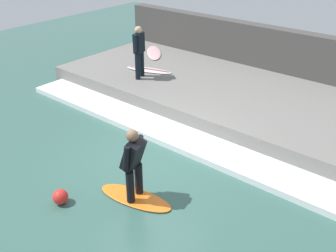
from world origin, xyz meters
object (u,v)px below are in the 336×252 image
object	(u,v)px
surfer_waiting_near	(139,49)
surfboard_riding	(135,198)
surfboard_waiting_near	(149,70)
surfboard_spare	(154,53)
marker_buoy	(60,197)
surfer_riding	(133,161)

from	to	relation	value
surfer_waiting_near	surfboard_riding	bearing A→B (deg)	-138.12
surfboard_waiting_near	surfboard_spare	xyz separation A→B (m)	(1.56, 1.15, -0.00)
surfer_waiting_near	marker_buoy	world-z (taller)	surfer_waiting_near
surfboard_waiting_near	surfboard_spare	bearing A→B (deg)	36.37
surfer_riding	marker_buoy	world-z (taller)	surfer_riding
surfboard_waiting_near	marker_buoy	distance (m)	6.53
surfer_riding	marker_buoy	xyz separation A→B (m)	(-1.06, 1.07, -0.77)
surfboard_riding	surfer_riding	xyz separation A→B (m)	(-0.00, 0.00, 0.90)
surfer_waiting_near	surfboard_spare	xyz separation A→B (m)	(2.20, 1.33, -0.91)
surfboard_riding	surfboard_waiting_near	world-z (taller)	surfboard_waiting_near
surfboard_riding	surfer_waiting_near	distance (m)	5.77
surfboard_riding	surfboard_waiting_near	size ratio (longest dim) A/B	1.02
surfer_waiting_near	surfboard_spare	distance (m)	2.73
surfer_riding	surfboard_spare	distance (m)	8.14
surfer_waiting_near	surfboard_waiting_near	size ratio (longest dim) A/B	0.98
surfboard_riding	surfboard_spare	distance (m)	8.14
surfer_riding	surfboard_spare	world-z (taller)	surfer_riding
surfboard_spare	marker_buoy	bearing A→B (deg)	-151.73
surfboard_waiting_near	marker_buoy	xyz separation A→B (m)	(-5.86, -2.84, -0.39)
surfer_waiting_near	marker_buoy	bearing A→B (deg)	-153.00
surfer_waiting_near	marker_buoy	distance (m)	6.00
surfer_waiting_near	marker_buoy	size ratio (longest dim) A/B	5.29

